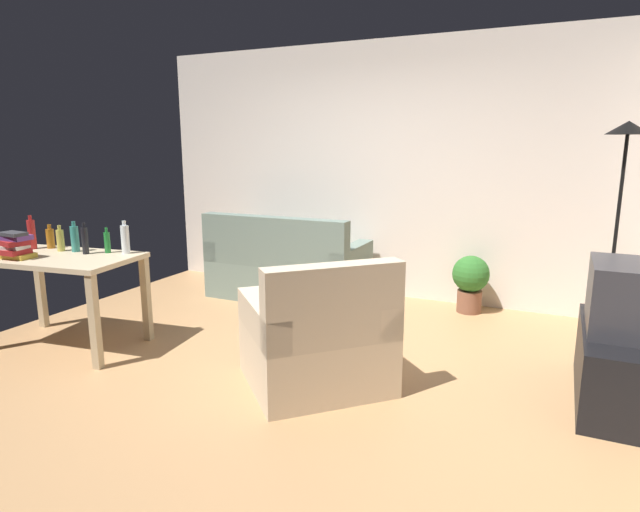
% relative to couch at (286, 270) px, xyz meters
% --- Properties ---
extents(ground_plane, '(5.20, 4.40, 0.02)m').
position_rel_couch_xyz_m(ground_plane, '(0.81, -1.59, -0.32)').
color(ground_plane, tan).
extents(wall_rear, '(5.20, 0.10, 2.70)m').
position_rel_couch_xyz_m(wall_rear, '(0.81, 0.61, 1.04)').
color(wall_rear, silver).
rests_on(wall_rear, ground_plane).
extents(couch, '(1.64, 0.84, 0.92)m').
position_rel_couch_xyz_m(couch, '(0.00, 0.00, 0.00)').
color(couch, slate).
rests_on(couch, ground_plane).
extents(tv_stand, '(0.44, 1.10, 0.48)m').
position_rel_couch_xyz_m(tv_stand, '(3.06, -1.21, -0.07)').
color(tv_stand, black).
rests_on(tv_stand, ground_plane).
extents(tv, '(0.41, 0.60, 0.44)m').
position_rel_couch_xyz_m(tv, '(3.06, -1.21, 0.39)').
color(tv, '#2D2D33').
rests_on(tv, tv_stand).
extents(torchiere_lamp, '(0.32, 0.32, 1.81)m').
position_rel_couch_xyz_m(torchiere_lamp, '(3.06, -0.18, 1.10)').
color(torchiere_lamp, black).
rests_on(torchiere_lamp, ground_plane).
extents(desk, '(1.28, 0.85, 0.76)m').
position_rel_couch_xyz_m(desk, '(-0.97, -2.00, 0.34)').
color(desk, '#C6B28E').
rests_on(desk, ground_plane).
extents(potted_plant, '(0.36, 0.36, 0.57)m').
position_rel_couch_xyz_m(potted_plant, '(1.90, 0.31, 0.02)').
color(potted_plant, brown).
rests_on(potted_plant, ground_plane).
extents(armchair, '(1.23, 1.23, 0.92)m').
position_rel_couch_xyz_m(armchair, '(1.23, -1.81, 0.01)').
color(armchair, beige).
rests_on(armchair, ground_plane).
extents(bottle_red, '(0.06, 0.06, 0.29)m').
position_rel_couch_xyz_m(bottle_red, '(-1.43, -1.89, 0.58)').
color(bottle_red, '#AD2323').
rests_on(bottle_red, desk).
extents(bottle_amber, '(0.07, 0.07, 0.21)m').
position_rel_couch_xyz_m(bottle_amber, '(-1.31, -1.81, 0.54)').
color(bottle_amber, '#9E6019').
rests_on(bottle_amber, desk).
extents(bottle_squat, '(0.06, 0.06, 0.22)m').
position_rel_couch_xyz_m(bottle_squat, '(-1.13, -1.86, 0.55)').
color(bottle_squat, '#BCB24C').
rests_on(bottle_squat, desk).
extents(bottle_tall, '(0.07, 0.07, 0.25)m').
position_rel_couch_xyz_m(bottle_tall, '(-1.00, -1.82, 0.56)').
color(bottle_tall, teal).
rests_on(bottle_tall, desk).
extents(bottle_dark, '(0.05, 0.05, 0.26)m').
position_rel_couch_xyz_m(bottle_dark, '(-0.84, -1.86, 0.57)').
color(bottle_dark, black).
rests_on(bottle_dark, desk).
extents(bottle_green, '(0.05, 0.05, 0.21)m').
position_rel_couch_xyz_m(bottle_green, '(-0.71, -1.75, 0.54)').
color(bottle_green, '#1E722D').
rests_on(bottle_green, desk).
extents(bottle_clear, '(0.07, 0.07, 0.27)m').
position_rel_couch_xyz_m(bottle_clear, '(-0.56, -1.71, 0.57)').
color(bottle_clear, silver).
rests_on(bottle_clear, desk).
extents(book_stack, '(0.28, 0.21, 0.21)m').
position_rel_couch_xyz_m(book_stack, '(-1.20, -2.22, 0.55)').
color(book_stack, '#B7932D').
rests_on(book_stack, desk).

